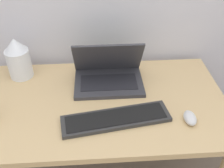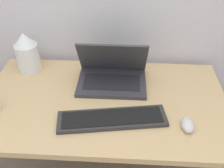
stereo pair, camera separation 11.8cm
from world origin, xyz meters
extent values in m
cube|color=tan|center=(0.00, 0.33, 0.71)|extent=(1.17, 0.67, 0.03)
cylinder|color=tan|center=(-0.53, 0.61, 0.35)|extent=(0.05, 0.05, 0.69)
cylinder|color=tan|center=(0.53, 0.61, 0.35)|extent=(0.05, 0.05, 0.69)
cube|color=#333338|center=(0.03, 0.46, 0.73)|extent=(0.34, 0.24, 0.02)
cube|color=black|center=(0.03, 0.45, 0.74)|extent=(0.28, 0.13, 0.00)
cube|color=#333338|center=(0.03, 0.51, 0.84)|extent=(0.34, 0.13, 0.22)
cube|color=black|center=(0.03, 0.52, 0.85)|extent=(0.30, 0.10, 0.18)
cube|color=#2D2D2D|center=(0.05, 0.20, 0.73)|extent=(0.49, 0.19, 0.02)
cube|color=black|center=(0.05, 0.20, 0.74)|extent=(0.44, 0.16, 0.00)
ellipsoid|color=silver|center=(0.36, 0.17, 0.74)|extent=(0.05, 0.09, 0.04)
cylinder|color=white|center=(-0.43, 0.56, 0.80)|extent=(0.12, 0.12, 0.15)
cone|color=white|center=(-0.43, 0.56, 0.91)|extent=(0.11, 0.11, 0.07)
camera|label=1|loc=(-0.03, -0.61, 1.54)|focal=42.00mm
camera|label=2|loc=(0.09, -0.61, 1.54)|focal=42.00mm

